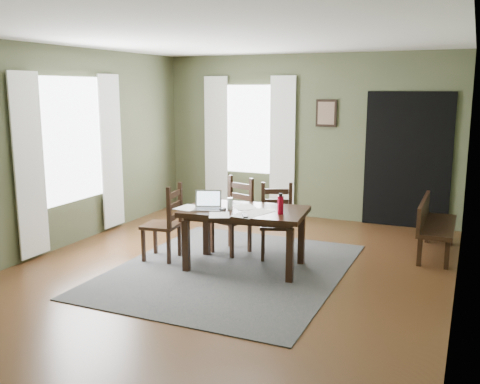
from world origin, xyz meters
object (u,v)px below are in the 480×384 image
at_px(chair_back_left, 234,216).
at_px(laptop, 208,204).
at_px(chair_end, 165,223).
at_px(dining_table, 245,216).
at_px(chair_back_right, 276,222).
at_px(water_bottle, 280,205).
at_px(bench, 432,222).

xyz_separation_m(chair_back_left, laptop, (-0.02, -0.69, 0.30)).
bearing_deg(chair_end, chair_back_left, 127.57).
height_order(dining_table, laptop, laptop).
relative_size(chair_end, chair_back_left, 0.98).
xyz_separation_m(dining_table, chair_back_right, (0.20, 0.55, -0.18)).
bearing_deg(chair_end, water_bottle, 84.15).
bearing_deg(dining_table, laptop, -165.25).
bearing_deg(chair_back_right, chair_end, -171.53).
distance_m(dining_table, laptop, 0.47).
distance_m(chair_back_left, bench, 2.59).
xyz_separation_m(bench, water_bottle, (-1.55, -1.56, 0.41)).
xyz_separation_m(dining_table, chair_back_left, (-0.39, 0.53, -0.16)).
bearing_deg(chair_end, chair_back_right, 110.97).
relative_size(bench, water_bottle, 5.33).
bearing_deg(water_bottle, bench, 45.22).
bearing_deg(chair_back_left, chair_end, -117.40).
xyz_separation_m(chair_back_left, chair_back_right, (0.59, 0.02, -0.02)).
xyz_separation_m(chair_back_right, laptop, (-0.61, -0.71, 0.32)).
xyz_separation_m(laptop, water_bottle, (0.89, 0.08, 0.06)).
xyz_separation_m(chair_end, chair_back_left, (0.65, 0.65, 0.01)).
bearing_deg(bench, laptop, 123.99).
bearing_deg(chair_back_left, laptop, -74.10).
height_order(chair_back_right, water_bottle, water_bottle).
bearing_deg(chair_back_right, water_bottle, -86.48).
relative_size(chair_back_right, water_bottle, 3.88).
height_order(chair_back_left, water_bottle, chair_back_left).
bearing_deg(chair_back_right, dining_table, -129.77).
distance_m(dining_table, chair_back_right, 0.61).
distance_m(chair_back_right, bench, 2.04).
height_order(bench, water_bottle, water_bottle).
xyz_separation_m(chair_end, water_bottle, (1.52, 0.04, 0.37)).
distance_m(chair_back_right, laptop, 0.99).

